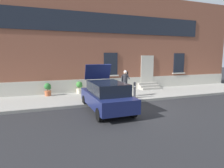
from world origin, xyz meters
name	(u,v)px	position (x,y,z in m)	size (l,w,h in m)	color
ground_plane	(132,107)	(0.00, 0.00, 0.00)	(80.00, 80.00, 0.00)	#232326
sidewalk	(114,96)	(0.00, 2.80, 0.07)	(24.00, 3.60, 0.15)	#99968E
curb_edge	(125,102)	(0.00, 0.94, 0.07)	(24.00, 0.12, 0.15)	gray
building_facade	(103,44)	(0.01, 5.29, 3.73)	(24.00, 1.52, 7.50)	brown
entrance_stoop	(149,86)	(3.59, 4.23, 0.34)	(1.73, 0.96, 0.48)	#9E998E
hatchback_car_navy	(106,96)	(-1.57, -0.24, 0.80)	(1.82, 4.08, 2.34)	#161E4C
bollard_near_person	(135,90)	(0.82, 1.35, 0.71)	(0.15, 0.15, 1.04)	#333338
person_on_phone	(125,82)	(0.38, 1.87, 1.15)	(0.51, 0.48, 1.75)	#2D2D33
planter_terracotta	(48,89)	(-4.28, 4.06, 0.61)	(0.44, 0.44, 0.86)	#B25B38
planter_cream	(79,87)	(-2.13, 4.18, 0.61)	(0.44, 0.44, 0.86)	beige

